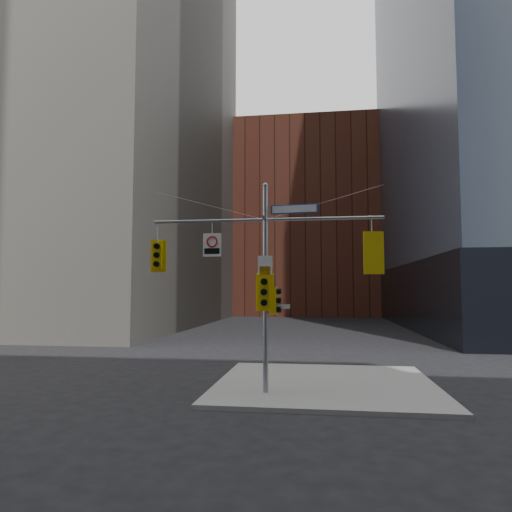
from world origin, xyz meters
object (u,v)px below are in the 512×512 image
(traffic_light_east_arm, at_px, (372,253))
(street_sign_blade, at_px, (294,209))
(signal_assembly, at_px, (265,265))
(regulatory_sign_arm, at_px, (212,244))
(traffic_light_pole_front, at_px, (264,292))
(traffic_light_pole_side, at_px, (275,300))
(traffic_light_west_arm, at_px, (158,256))

(traffic_light_east_arm, relative_size, street_sign_blade, 0.87)
(signal_assembly, distance_m, regulatory_sign_arm, 2.02)
(traffic_light_east_arm, height_order, traffic_light_pole_front, traffic_light_east_arm)
(traffic_light_pole_side, xyz_separation_m, traffic_light_pole_front, (-0.32, -0.27, 0.29))
(traffic_light_pole_side, relative_size, street_sign_blade, 0.57)
(traffic_light_west_arm, bearing_deg, regulatory_sign_arm, -9.28)
(traffic_light_west_arm, distance_m, traffic_light_pole_side, 4.47)
(signal_assembly, bearing_deg, traffic_light_pole_front, -90.06)
(traffic_light_pole_side, distance_m, traffic_light_pole_front, 0.51)
(traffic_light_east_arm, xyz_separation_m, traffic_light_pole_side, (-3.26, 0.00, -1.58))
(traffic_light_west_arm, xyz_separation_m, traffic_light_pole_front, (3.86, -0.28, -1.29))
(traffic_light_pole_front, bearing_deg, traffic_light_east_arm, 1.71)
(traffic_light_pole_side, bearing_deg, traffic_light_east_arm, -83.29)
(street_sign_blade, bearing_deg, traffic_light_pole_front, -158.65)
(signal_assembly, bearing_deg, traffic_light_west_arm, 179.81)
(signal_assembly, relative_size, regulatory_sign_arm, 9.76)
(traffic_light_west_arm, distance_m, street_sign_blade, 5.10)
(traffic_light_pole_front, bearing_deg, street_sign_blade, 12.65)
(traffic_light_pole_front, height_order, regulatory_sign_arm, regulatory_sign_arm)
(signal_assembly, xyz_separation_m, traffic_light_east_arm, (3.58, 0.00, 0.38))
(traffic_light_pole_side, relative_size, regulatory_sign_arm, 1.14)
(signal_assembly, height_order, traffic_light_west_arm, signal_assembly)
(traffic_light_pole_front, bearing_deg, signal_assembly, 87.39)
(traffic_light_pole_side, bearing_deg, traffic_light_west_arm, 96.61)
(regulatory_sign_arm, bearing_deg, street_sign_blade, 4.23)
(regulatory_sign_arm, bearing_deg, traffic_light_west_arm, -177.18)
(traffic_light_east_arm, xyz_separation_m, traffic_light_pole_front, (-3.58, -0.27, -1.29))
(traffic_light_west_arm, bearing_deg, signal_assembly, -8.52)
(signal_assembly, xyz_separation_m, traffic_light_pole_side, (0.32, 0.00, -1.20))
(signal_assembly, bearing_deg, street_sign_blade, 0.17)
(signal_assembly, relative_size, street_sign_blade, 4.92)
(signal_assembly, bearing_deg, traffic_light_east_arm, 0.01)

